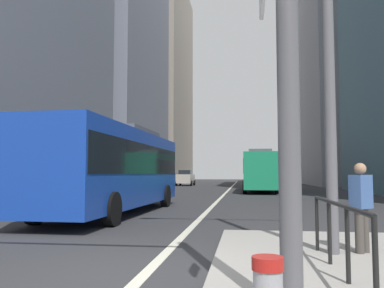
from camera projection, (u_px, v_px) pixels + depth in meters
ground_plane at (221, 197)px, 25.80m from camera, size 160.00×160.00×0.00m
lane_centre_line at (228, 191)px, 35.69m from camera, size 0.20×80.00×0.01m
office_tower_left_far at (155, 82)px, 79.74m from camera, size 11.85×24.73×39.16m
office_tower_right_mid at (362, 59)px, 52.87m from camera, size 13.99×16.18×33.06m
office_tower_right_far at (329, 95)px, 74.17m from camera, size 12.41×17.81×32.00m
city_bus_blue_oncoming at (115, 165)px, 15.38m from camera, size 2.92×11.01×3.40m
city_bus_red_receding at (260, 170)px, 34.09m from camera, size 2.83×11.80×3.40m
car_oncoming_mid at (186, 178)px, 50.58m from camera, size 2.04×4.39×1.94m
car_receding_near at (260, 178)px, 45.02m from camera, size 2.08×4.58×1.94m
car_receding_far at (254, 178)px, 45.89m from camera, size 2.06×4.60×1.94m
pedestrian_railing at (337, 222)px, 5.63m from camera, size 0.06×3.35×0.98m
pedestrian_walking at (361, 203)px, 7.05m from camera, size 0.44×0.44×1.57m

